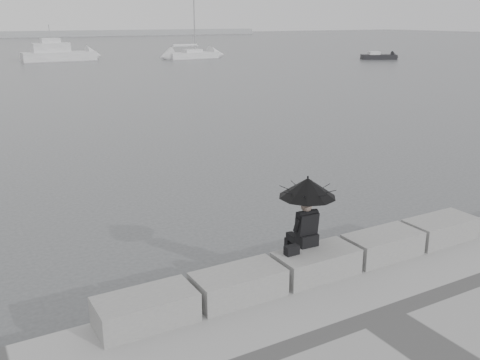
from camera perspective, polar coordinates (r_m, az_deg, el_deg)
ground at (r=11.01m, az=6.51°, el=-11.44°), size 360.00×360.00×0.00m
stone_block_far_left at (r=8.90m, az=-10.02°, el=-13.47°), size 1.60×0.80×0.50m
stone_block_left at (r=9.50m, az=-0.18°, el=-11.08°), size 1.60×0.80×0.50m
stone_block_centre at (r=10.36m, az=8.13°, el=-8.78°), size 1.60×0.80×0.50m
stone_block_right at (r=11.40m, az=14.97°, el=-6.73°), size 1.60×0.80×0.50m
stone_block_far_right at (r=12.59m, az=20.54°, el=-4.97°), size 1.60×0.80×0.50m
seated_person at (r=10.14m, az=7.22°, el=-1.75°), size 1.10×1.10×1.39m
bag at (r=10.03m, az=5.53°, el=-7.46°), size 0.27×0.15×0.17m
sailboat_right at (r=73.28m, az=-5.12°, el=13.22°), size 6.94×2.72×12.90m
motor_cruiser at (r=72.46m, az=-18.76°, el=12.66°), size 8.86×2.88×4.50m
small_motorboat at (r=73.72m, az=14.58°, el=12.61°), size 4.72×3.32×1.10m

